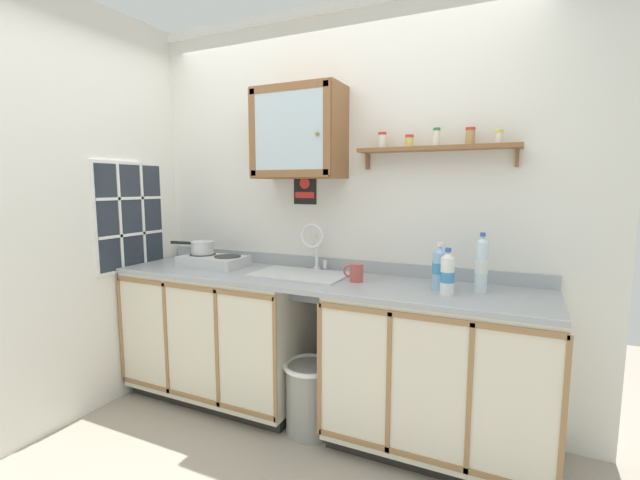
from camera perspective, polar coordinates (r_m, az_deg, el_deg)
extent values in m
plane|color=#9E9384|center=(2.69, -5.45, -26.77)|extent=(5.77, 5.77, 0.00)
cube|color=silver|center=(2.92, 1.94, 3.89)|extent=(3.37, 0.05, 2.67)
cube|color=white|center=(3.09, 1.79, 28.34)|extent=(3.37, 0.02, 0.05)
cube|color=silver|center=(3.07, -31.48, 3.00)|extent=(0.05, 3.54, 2.67)
cube|color=black|center=(3.37, -12.48, -18.67)|extent=(1.24, 0.54, 0.08)
cube|color=beige|center=(3.18, -13.04, -11.50)|extent=(1.26, 0.60, 0.82)
cube|color=#997047|center=(2.85, -17.05, -6.01)|extent=(1.26, 0.01, 0.03)
cube|color=#997047|center=(3.10, -16.52, -19.34)|extent=(1.26, 0.01, 0.03)
cube|color=#997047|center=(3.40, -24.86, -10.75)|extent=(0.02, 0.01, 0.76)
cube|color=#997047|center=(3.10, -19.74, -12.24)|extent=(0.02, 0.01, 0.76)
cube|color=#997047|center=(2.83, -13.51, -13.89)|extent=(0.02, 0.01, 0.76)
cube|color=#997047|center=(2.60, -5.99, -15.64)|extent=(0.02, 0.01, 0.76)
cube|color=black|center=(2.82, 15.17, -24.31)|extent=(1.16, 0.54, 0.08)
cube|color=beige|center=(2.58, 15.39, -16.05)|extent=(1.18, 0.60, 0.82)
cube|color=#997047|center=(2.18, 14.31, -10.06)|extent=(1.18, 0.01, 0.03)
cube|color=#997047|center=(2.49, 13.72, -26.42)|extent=(1.18, 0.01, 0.03)
cube|color=#997047|center=(2.48, -0.11, -16.82)|extent=(0.02, 0.01, 0.76)
cube|color=#997047|center=(2.35, 9.05, -18.30)|extent=(0.02, 0.01, 0.76)
cube|color=#997047|center=(2.29, 19.13, -19.40)|extent=(0.02, 0.01, 0.76)
cube|color=#997047|center=(2.29, 29.59, -19.94)|extent=(0.02, 0.01, 0.76)
cube|color=#9EA3A8|center=(2.68, -0.87, -5.33)|extent=(2.73, 0.63, 0.03)
cube|color=#9EA3A8|center=(2.93, 1.64, -3.16)|extent=(2.73, 0.02, 0.08)
cube|color=silver|center=(2.74, -2.75, -4.60)|extent=(0.60, 0.37, 0.01)
cube|color=slate|center=(2.77, -2.74, -7.05)|extent=(0.51, 0.30, 0.01)
cube|color=slate|center=(2.89, -1.32, -5.33)|extent=(0.51, 0.01, 0.12)
cube|color=slate|center=(2.63, -4.32, -6.63)|extent=(0.51, 0.01, 0.12)
cylinder|color=#4C4C51|center=(2.77, -2.74, -7.09)|extent=(0.04, 0.04, 0.01)
cylinder|color=silver|center=(2.91, -0.42, -3.78)|extent=(0.05, 0.05, 0.02)
cylinder|color=silver|center=(2.89, -0.42, -1.43)|extent=(0.02, 0.02, 0.22)
torus|color=silver|center=(2.81, -1.08, 0.56)|extent=(0.17, 0.02, 0.17)
cylinder|color=silver|center=(2.88, 0.66, -3.23)|extent=(0.02, 0.02, 0.05)
cube|color=silver|center=(3.14, -13.95, -2.74)|extent=(0.46, 0.27, 0.07)
cylinder|color=#2D2D2D|center=(3.22, -15.27, -1.83)|extent=(0.18, 0.18, 0.01)
cylinder|color=#2D2D2D|center=(3.08, -12.13, -2.14)|extent=(0.18, 0.18, 0.01)
cylinder|color=black|center=(3.12, -16.92, -2.90)|extent=(0.03, 0.02, 0.03)
cylinder|color=black|center=(2.98, -13.76, -3.27)|extent=(0.03, 0.02, 0.03)
cylinder|color=silver|center=(3.21, -15.29, -1.00)|extent=(0.16, 0.16, 0.09)
torus|color=silver|center=(3.20, -15.32, -0.23)|extent=(0.16, 0.16, 0.01)
cylinder|color=black|center=(3.30, -17.81, -0.34)|extent=(0.18, 0.05, 0.02)
cylinder|color=#8CB7E0|center=(2.45, 15.53, -3.99)|extent=(0.08, 0.08, 0.21)
cone|color=#8CB7E0|center=(2.43, 15.63, -1.19)|extent=(0.07, 0.07, 0.03)
cylinder|color=white|center=(2.42, 15.65, -0.55)|extent=(0.03, 0.03, 0.02)
cylinder|color=#3F8CCC|center=(2.44, 15.54, -3.60)|extent=(0.08, 0.08, 0.06)
cylinder|color=white|center=(2.34, 16.49, -4.65)|extent=(0.07, 0.07, 0.20)
cone|color=white|center=(2.32, 16.59, -1.89)|extent=(0.07, 0.07, 0.03)
cylinder|color=#2D59B2|center=(2.32, 16.62, -1.25)|extent=(0.03, 0.03, 0.02)
cylinder|color=#3F8CCC|center=(2.34, 16.49, -4.71)|extent=(0.07, 0.07, 0.06)
cylinder|color=silver|center=(2.45, 20.57, -3.39)|extent=(0.06, 0.06, 0.27)
cone|color=silver|center=(2.43, 20.73, 0.12)|extent=(0.06, 0.06, 0.03)
cylinder|color=#2D59B2|center=(2.42, 20.76, 0.70)|extent=(0.03, 0.03, 0.02)
cylinder|color=white|center=(2.45, 20.58, -3.28)|extent=(0.07, 0.07, 0.08)
cylinder|color=#B24C47|center=(2.57, 4.85, -4.33)|extent=(0.08, 0.08, 0.11)
torus|color=#B24C47|center=(2.58, 3.85, -4.14)|extent=(0.07, 0.02, 0.07)
cube|color=brown|center=(2.86, -2.78, 13.93)|extent=(0.58, 0.28, 0.58)
cube|color=silver|center=(2.74, -4.25, 14.23)|extent=(0.48, 0.01, 0.48)
cube|color=brown|center=(2.87, -8.96, 13.83)|extent=(0.05, 0.01, 0.54)
cube|color=brown|center=(2.62, 0.92, 14.57)|extent=(0.05, 0.01, 0.54)
cube|color=brown|center=(2.78, -4.31, 19.57)|extent=(0.55, 0.01, 0.05)
cube|color=brown|center=(2.72, -4.21, 8.76)|extent=(0.55, 0.01, 0.05)
sphere|color=olive|center=(2.63, -0.41, 13.91)|extent=(0.02, 0.02, 0.02)
cube|color=brown|center=(2.63, 15.07, 11.63)|extent=(0.92, 0.14, 0.02)
cube|color=brown|center=(2.79, 6.34, 10.29)|extent=(0.02, 0.03, 0.10)
cube|color=brown|center=(2.64, 24.65, 9.86)|extent=(0.02, 0.03, 0.10)
cylinder|color=silver|center=(2.71, 8.23, 12.76)|extent=(0.05, 0.05, 0.08)
cylinder|color=red|center=(2.71, 8.25, 13.76)|extent=(0.05, 0.05, 0.02)
cylinder|color=#E0C659|center=(2.66, 11.73, 12.53)|extent=(0.05, 0.05, 0.06)
cylinder|color=red|center=(2.67, 11.76, 13.30)|extent=(0.05, 0.05, 0.02)
cylinder|color=silver|center=(2.62, 15.16, 12.85)|extent=(0.04, 0.04, 0.09)
cylinder|color=#33723F|center=(2.63, 15.20, 13.96)|extent=(0.04, 0.04, 0.02)
cylinder|color=tan|center=(2.61, 19.26, 12.67)|extent=(0.05, 0.05, 0.08)
cylinder|color=red|center=(2.61, 19.30, 13.71)|extent=(0.05, 0.05, 0.02)
cylinder|color=silver|center=(2.59, 22.63, 12.31)|extent=(0.04, 0.04, 0.06)
cylinder|color=yellow|center=(2.59, 22.67, 13.12)|extent=(0.04, 0.04, 0.02)
cube|color=black|center=(2.97, -1.99, 6.97)|extent=(0.17, 0.01, 0.23)
cube|color=red|center=(2.97, -2.03, 5.97)|extent=(0.14, 0.00, 0.04)
cylinder|color=red|center=(2.97, -2.04, 7.53)|extent=(0.08, 0.00, 0.08)
cube|color=#262D38|center=(3.35, -23.70, 2.88)|extent=(0.01, 0.55, 0.73)
cube|color=white|center=(3.36, -23.82, 2.88)|extent=(0.02, 0.60, 0.77)
cube|color=white|center=(3.28, -24.95, 2.73)|extent=(0.01, 0.02, 0.73)
cube|color=white|center=(3.42, -22.38, 3.01)|extent=(0.01, 0.02, 0.73)
cube|color=white|center=(3.36, -23.53, 0.69)|extent=(0.01, 0.55, 0.02)
cube|color=white|center=(3.34, -23.75, 5.08)|extent=(0.01, 0.55, 0.02)
cylinder|color=gray|center=(2.80, -1.31, -20.26)|extent=(0.30, 0.30, 0.42)
torus|color=white|center=(2.70, -1.32, -16.27)|extent=(0.33, 0.33, 0.03)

